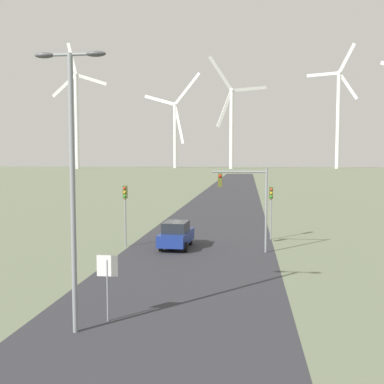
{
  "coord_description": "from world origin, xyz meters",
  "views": [
    {
      "loc": [
        3.19,
        -7.52,
        6.18
      ],
      "look_at": [
        0.0,
        18.0,
        4.22
      ],
      "focal_mm": 42.0,
      "sensor_mm": 36.0,
      "label": 1
    }
  ],
  "objects_px": {
    "traffic_light_post_near_left": "(125,202)",
    "wind_turbine_right": "(338,112)",
    "stop_sign_near": "(107,275)",
    "wind_turbine_center": "(231,120)",
    "streetlamp": "(72,160)",
    "traffic_light_post_near_right": "(271,201)",
    "wind_turbine_left": "(175,127)",
    "traffic_light_mast_overhead": "(247,193)",
    "wind_turbine_far_left": "(77,113)",
    "car_approaching": "(176,235)"
  },
  "relations": [
    {
      "from": "traffic_light_post_near_left",
      "to": "wind_turbine_right",
      "type": "height_order",
      "value": "wind_turbine_right"
    },
    {
      "from": "stop_sign_near",
      "to": "wind_turbine_center",
      "type": "bearing_deg",
      "value": 91.04
    },
    {
      "from": "streetlamp",
      "to": "wind_turbine_right",
      "type": "relative_size",
      "value": 0.14
    },
    {
      "from": "streetlamp",
      "to": "traffic_light_post_near_right",
      "type": "distance_m",
      "value": 20.99
    },
    {
      "from": "wind_turbine_center",
      "to": "traffic_light_post_near_left",
      "type": "bearing_deg",
      "value": -89.72
    },
    {
      "from": "stop_sign_near",
      "to": "wind_turbine_right",
      "type": "relative_size",
      "value": 0.04
    },
    {
      "from": "traffic_light_post_near_left",
      "to": "wind_turbine_left",
      "type": "bearing_deg",
      "value": 98.45
    },
    {
      "from": "stop_sign_near",
      "to": "traffic_light_mast_overhead",
      "type": "xyz_separation_m",
      "value": [
        5.16,
        13.25,
        2.12
      ]
    },
    {
      "from": "traffic_light_post_near_left",
      "to": "traffic_light_post_near_right",
      "type": "bearing_deg",
      "value": 21.0
    },
    {
      "from": "traffic_light_mast_overhead",
      "to": "wind_turbine_right",
      "type": "distance_m",
      "value": 247.69
    },
    {
      "from": "traffic_light_post_near_left",
      "to": "wind_turbine_far_left",
      "type": "bearing_deg",
      "value": 112.2
    },
    {
      "from": "wind_turbine_far_left",
      "to": "traffic_light_post_near_left",
      "type": "bearing_deg",
      "value": -67.8
    },
    {
      "from": "traffic_light_mast_overhead",
      "to": "traffic_light_post_near_left",
      "type": "bearing_deg",
      "value": 174.11
    },
    {
      "from": "traffic_light_mast_overhead",
      "to": "wind_turbine_right",
      "type": "relative_size",
      "value": 0.08
    },
    {
      "from": "traffic_light_post_near_left",
      "to": "wind_turbine_right",
      "type": "relative_size",
      "value": 0.06
    },
    {
      "from": "traffic_light_mast_overhead",
      "to": "wind_turbine_right",
      "type": "height_order",
      "value": "wind_turbine_right"
    },
    {
      "from": "traffic_light_post_near_left",
      "to": "car_approaching",
      "type": "bearing_deg",
      "value": -1.62
    },
    {
      "from": "stop_sign_near",
      "to": "wind_turbine_center",
      "type": "relative_size",
      "value": 0.04
    },
    {
      "from": "streetlamp",
      "to": "stop_sign_near",
      "type": "relative_size",
      "value": 3.86
    },
    {
      "from": "car_approaching",
      "to": "wind_turbine_far_left",
      "type": "height_order",
      "value": "wind_turbine_far_left"
    },
    {
      "from": "traffic_light_post_near_left",
      "to": "wind_turbine_right",
      "type": "distance_m",
      "value": 248.82
    },
    {
      "from": "wind_turbine_right",
      "to": "stop_sign_near",
      "type": "bearing_deg",
      "value": -102.56
    },
    {
      "from": "wind_turbine_far_left",
      "to": "wind_turbine_center",
      "type": "height_order",
      "value": "wind_turbine_far_left"
    },
    {
      "from": "streetlamp",
      "to": "wind_turbine_far_left",
      "type": "distance_m",
      "value": 250.82
    },
    {
      "from": "stop_sign_near",
      "to": "traffic_light_post_near_left",
      "type": "xyz_separation_m",
      "value": [
        -3.23,
        14.12,
        1.34
      ]
    },
    {
      "from": "stop_sign_near",
      "to": "wind_turbine_right",
      "type": "bearing_deg",
      "value": 77.44
    },
    {
      "from": "streetlamp",
      "to": "wind_turbine_right",
      "type": "bearing_deg",
      "value": 77.33
    },
    {
      "from": "traffic_light_post_near_right",
      "to": "wind_turbine_far_left",
      "type": "height_order",
      "value": "wind_turbine_far_left"
    },
    {
      "from": "traffic_light_post_near_left",
      "to": "wind_turbine_far_left",
      "type": "height_order",
      "value": "wind_turbine_far_left"
    },
    {
      "from": "wind_turbine_left",
      "to": "wind_turbine_center",
      "type": "xyz_separation_m",
      "value": [
        34.97,
        -17.5,
        2.47
      ]
    },
    {
      "from": "wind_turbine_far_left",
      "to": "wind_turbine_right",
      "type": "height_order",
      "value": "wind_turbine_right"
    },
    {
      "from": "traffic_light_mast_overhead",
      "to": "wind_turbine_far_left",
      "type": "xyz_separation_m",
      "value": [
        -96.96,
        217.86,
        27.92
      ]
    },
    {
      "from": "streetlamp",
      "to": "wind_turbine_left",
      "type": "height_order",
      "value": "wind_turbine_left"
    },
    {
      "from": "traffic_light_post_near_left",
      "to": "traffic_light_post_near_right",
      "type": "xyz_separation_m",
      "value": [
        10.21,
        3.92,
        -0.18
      ]
    },
    {
      "from": "stop_sign_near",
      "to": "traffic_light_post_near_left",
      "type": "relative_size",
      "value": 0.59
    },
    {
      "from": "stop_sign_near",
      "to": "wind_turbine_right",
      "type": "xyz_separation_m",
      "value": [
        56.53,
        253.83,
        30.99
      ]
    },
    {
      "from": "stop_sign_near",
      "to": "wind_turbine_center",
      "type": "height_order",
      "value": "wind_turbine_center"
    },
    {
      "from": "wind_turbine_far_left",
      "to": "wind_turbine_center",
      "type": "xyz_separation_m",
      "value": [
        87.47,
        8.34,
        -4.14
      ]
    },
    {
      "from": "wind_turbine_far_left",
      "to": "traffic_light_mast_overhead",
      "type": "bearing_deg",
      "value": -66.01
    },
    {
      "from": "traffic_light_post_near_left",
      "to": "wind_turbine_center",
      "type": "distance_m",
      "value": 226.68
    },
    {
      "from": "streetlamp",
      "to": "wind_turbine_center",
      "type": "relative_size",
      "value": 0.16
    },
    {
      "from": "traffic_light_post_near_left",
      "to": "wind_turbine_left",
      "type": "relative_size",
      "value": 0.08
    },
    {
      "from": "streetlamp",
      "to": "wind_turbine_far_left",
      "type": "xyz_separation_m",
      "value": [
        -90.99,
        232.31,
        25.72
      ]
    },
    {
      "from": "wind_turbine_center",
      "to": "wind_turbine_right",
      "type": "bearing_deg",
      "value": 13.29
    },
    {
      "from": "wind_turbine_left",
      "to": "wind_turbine_center",
      "type": "relative_size",
      "value": 0.91
    },
    {
      "from": "streetlamp",
      "to": "wind_turbine_center",
      "type": "height_order",
      "value": "wind_turbine_center"
    },
    {
      "from": "traffic_light_post_near_left",
      "to": "wind_turbine_far_left",
      "type": "relative_size",
      "value": 0.06
    },
    {
      "from": "traffic_light_post_near_left",
      "to": "car_approaching",
      "type": "relative_size",
      "value": 1.01
    },
    {
      "from": "wind_turbine_right",
      "to": "wind_turbine_left",
      "type": "bearing_deg",
      "value": 178.13
    },
    {
      "from": "stop_sign_near",
      "to": "car_approaching",
      "type": "height_order",
      "value": "stop_sign_near"
    }
  ]
}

